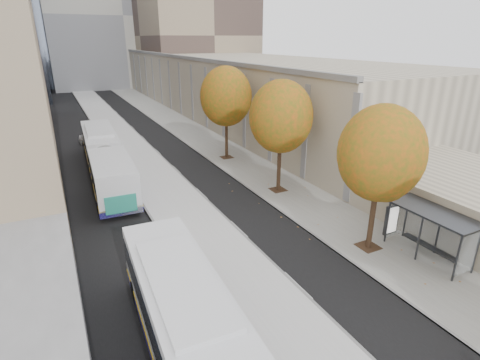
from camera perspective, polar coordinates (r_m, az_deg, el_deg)
bus_platform at (r=36.60m, az=-15.43°, el=3.46°), size 4.25×150.00×0.15m
sidewalk at (r=38.83m, az=-3.82°, el=5.10°), size 4.75×150.00×0.08m
building_tan at (r=68.85m, az=-4.72°, el=15.27°), size 18.00×92.00×8.00m
building_far_block at (r=96.98m, az=-18.44°, el=22.45°), size 30.00×18.00×30.00m
bus_shelter at (r=20.87m, az=27.62°, el=-5.21°), size 1.90×4.40×2.53m
tree_c at (r=19.44m, az=20.68°, el=3.78°), size 4.20×4.20×7.28m
tree_d at (r=26.11m, az=6.25°, el=9.55°), size 4.40×4.40×7.60m
tree_e at (r=33.87m, az=-2.16°, el=12.59°), size 4.60×4.60×7.92m
bus_far at (r=31.88m, az=-19.87°, el=3.32°), size 3.36×17.76×2.94m
distant_car at (r=41.99m, az=-21.61°, el=5.71°), size 2.66×4.01×1.27m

